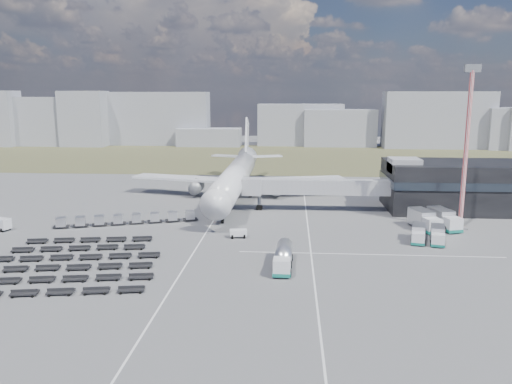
{
  "coord_description": "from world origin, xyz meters",
  "views": [
    {
      "loc": [
        12.84,
        -81.43,
        23.9
      ],
      "look_at": [
        5.58,
        19.59,
        4.0
      ],
      "focal_mm": 35.0,
      "sensor_mm": 36.0,
      "label": 1
    }
  ],
  "objects": [
    {
      "name": "lane_markings",
      "position": [
        9.77,
        3.0,
        0.01
      ],
      "size": [
        47.12,
        110.0,
        0.01
      ],
      "color": "silver",
      "rests_on": "ground"
    },
    {
      "name": "uld_row",
      "position": [
        -17.6,
        6.87,
        1.05
      ],
      "size": [
        25.36,
        9.43,
        1.76
      ],
      "rotation": [
        0.0,
        0.0,
        0.31
      ],
      "color": "black",
      "rests_on": "ground"
    },
    {
      "name": "catering_truck",
      "position": [
        8.86,
        40.63,
        1.53
      ],
      "size": [
        4.93,
        7.05,
        2.99
      ],
      "rotation": [
        0.0,
        0.0,
        -0.39
      ],
      "color": "silver",
      "rests_on": "ground"
    },
    {
      "name": "terminal",
      "position": [
        47.77,
        23.96,
        5.25
      ],
      "size": [
        30.4,
        16.4,
        11.0
      ],
      "color": "black",
      "rests_on": "ground"
    },
    {
      "name": "service_trucks_near",
      "position": [
        35.31,
        -0.85,
        1.34
      ],
      "size": [
        6.46,
        7.19,
        2.47
      ],
      "rotation": [
        0.0,
        0.0,
        -0.24
      ],
      "color": "silver",
      "rests_on": "ground"
    },
    {
      "name": "jet_bridge",
      "position": [
        15.9,
        20.42,
        5.05
      ],
      "size": [
        30.3,
        3.8,
        7.05
      ],
      "color": "#939399",
      "rests_on": "ground"
    },
    {
      "name": "baggage_dollies",
      "position": [
        -18.82,
        -16.08,
        0.38
      ],
      "size": [
        27.5,
        27.3,
        0.76
      ],
      "rotation": [
        0.0,
        0.0,
        0.16
      ],
      "color": "black",
      "rests_on": "ground"
    },
    {
      "name": "skyline",
      "position": [
        -19.48,
        149.31,
        11.1
      ],
      "size": [
        295.69,
        25.16,
        25.49
      ],
      "color": "#8F919C",
      "rests_on": "ground"
    },
    {
      "name": "service_trucks_far",
      "position": [
        38.62,
        7.56,
        1.73
      ],
      "size": [
        8.39,
        9.31,
        3.18
      ],
      "rotation": [
        0.0,
        0.0,
        0.26
      ],
      "color": "silver",
      "rests_on": "ground"
    },
    {
      "name": "grass_strip",
      "position": [
        0.0,
        110.0,
        0.01
      ],
      "size": [
        420.0,
        90.0,
        0.01
      ],
      "primitive_type": "cube",
      "color": "brown",
      "rests_on": "ground"
    },
    {
      "name": "fuel_tanker",
      "position": [
        11.87,
        -14.73,
        1.53
      ],
      "size": [
        2.71,
        9.54,
        3.06
      ],
      "rotation": [
        0.0,
        0.0,
        -0.03
      ],
      "color": "silver",
      "rests_on": "ground"
    },
    {
      "name": "pushback_tug",
      "position": [
        4.0,
        -0.31,
        0.67
      ],
      "size": [
        3.12,
        2.05,
        1.35
      ],
      "primitive_type": "cube",
      "rotation": [
        0.0,
        0.0,
        0.15
      ],
      "color": "silver",
      "rests_on": "ground"
    },
    {
      "name": "floodlight_mast",
      "position": [
        43.4,
        8.27,
        14.49
      ],
      "size": [
        2.68,
        2.23,
        28.91
      ],
      "rotation": [
        0.0,
        0.0,
        0.01
      ],
      "color": "red",
      "rests_on": "ground"
    },
    {
      "name": "airliner",
      "position": [
        0.0,
        32.38,
        5.29
      ],
      "size": [
        51.59,
        64.53,
        17.62
      ],
      "color": "silver",
      "rests_on": "ground"
    },
    {
      "name": "ground",
      "position": [
        0.0,
        0.0,
        0.0
      ],
      "size": [
        420.0,
        420.0,
        0.0
      ],
      "primitive_type": "plane",
      "color": "#565659",
      "rests_on": "ground"
    }
  ]
}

